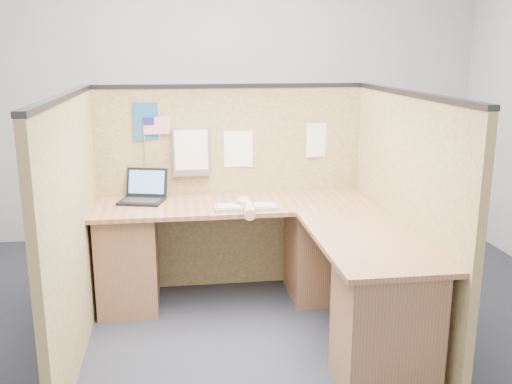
{
  "coord_description": "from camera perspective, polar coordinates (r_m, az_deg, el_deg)",
  "views": [
    {
      "loc": [
        -0.39,
        -3.15,
        1.76
      ],
      "look_at": [
        0.12,
        0.5,
        0.84
      ],
      "focal_mm": 40.0,
      "sensor_mm": 36.0,
      "label": 1
    }
  ],
  "objects": [
    {
      "name": "american_flag",
      "position": [
        4.14,
        -10.17,
        6.4
      ],
      "size": [
        0.19,
        0.01,
        0.33
      ],
      "color": "olive",
      "rests_on": "cubicle_partitions"
    },
    {
      "name": "l_desk",
      "position": [
        3.74,
        1.37,
        -7.5
      ],
      "size": [
        1.95,
        1.75,
        0.73
      ],
      "color": "brown",
      "rests_on": "floor"
    },
    {
      "name": "cubicle_partitions",
      "position": [
        3.73,
        -1.74,
        -1.48
      ],
      "size": [
        2.06,
        1.83,
        1.53
      ],
      "color": "brown",
      "rests_on": "floor"
    },
    {
      "name": "laptop",
      "position": [
        4.1,
        -11.36,
        -0.11
      ],
      "size": [
        0.34,
        0.35,
        0.21
      ],
      "rotation": [
        0.0,
        0.0,
        -0.26
      ],
      "color": "black",
      "rests_on": "l_desk"
    },
    {
      "name": "wall_front",
      "position": [
        1.04,
        14.56,
        -6.76
      ],
      "size": [
        5.0,
        0.0,
        5.0
      ],
      "primitive_type": "plane",
      "rotation": [
        -1.57,
        0.0,
        0.0
      ],
      "color": "#A7ABAD",
      "rests_on": "floor"
    },
    {
      "name": "blue_poster",
      "position": [
        4.15,
        -10.77,
        6.94
      ],
      "size": [
        0.2,
        0.03,
        0.27
      ],
      "primitive_type": "cube",
      "rotation": [
        0.0,
        0.0,
        0.11
      ],
      "color": "#1C5182",
      "rests_on": "cubicle_partitions"
    },
    {
      "name": "floor",
      "position": [
        3.63,
        -0.87,
        -15.07
      ],
      "size": [
        5.0,
        5.0,
        0.0
      ],
      "primitive_type": "plane",
      "color": "#1E212A",
      "rests_on": "ground"
    },
    {
      "name": "keyboard",
      "position": [
        3.81,
        -1.01,
        -1.52
      ],
      "size": [
        0.43,
        0.15,
        0.03
      ],
      "rotation": [
        0.0,
        0.0,
        -0.02
      ],
      "color": "gray",
      "rests_on": "l_desk"
    },
    {
      "name": "paper_left",
      "position": [
        4.2,
        -1.78,
        4.32
      ],
      "size": [
        0.21,
        0.01,
        0.27
      ],
      "primitive_type": "cube",
      "rotation": [
        0.0,
        0.0,
        -0.03
      ],
      "color": "white",
      "rests_on": "cubicle_partitions"
    },
    {
      "name": "mouse",
      "position": [
        3.85,
        -1.25,
        -1.21
      ],
      "size": [
        0.12,
        0.09,
        0.04
      ],
      "primitive_type": "ellipsoid",
      "rotation": [
        0.0,
        0.0,
        0.21
      ],
      "color": "#B6B6BB",
      "rests_on": "l_desk"
    },
    {
      "name": "hand_forearm",
      "position": [
        3.72,
        -0.84,
        -1.53
      ],
      "size": [
        0.11,
        0.38,
        0.08
      ],
      "color": "tan",
      "rests_on": "l_desk"
    },
    {
      "name": "wall_back",
      "position": [
        5.43,
        -3.95,
        10.12
      ],
      "size": [
        5.0,
        0.0,
        5.0
      ],
      "primitive_type": "plane",
      "rotation": [
        1.57,
        0.0,
        0.0
      ],
      "color": "#A7ABAD",
      "rests_on": "floor"
    },
    {
      "name": "paper_right",
      "position": [
        4.3,
        6.31,
        5.19
      ],
      "size": [
        0.2,
        0.03,
        0.26
      ],
      "primitive_type": "cube",
      "rotation": [
        0.0,
        0.0,
        0.15
      ],
      "color": "white",
      "rests_on": "cubicle_partitions"
    },
    {
      "name": "file_holder",
      "position": [
        4.15,
        -6.49,
        3.99
      ],
      "size": [
        0.27,
        0.05,
        0.34
      ],
      "color": "slate",
      "rests_on": "cubicle_partitions"
    }
  ]
}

